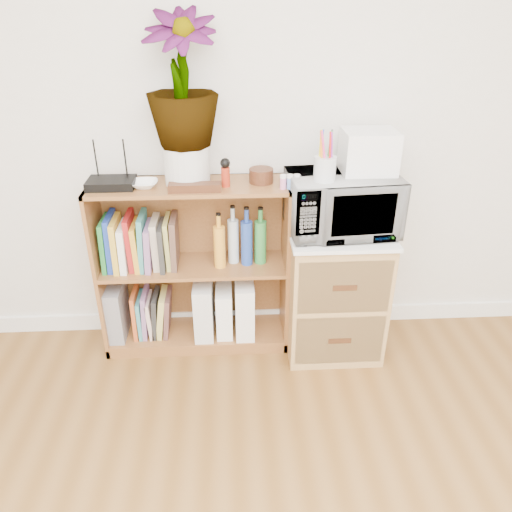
{
  "coord_description": "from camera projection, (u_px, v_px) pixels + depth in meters",
  "views": [
    {
      "loc": [
        -0.15,
        -0.25,
        1.79
      ],
      "look_at": [
        -0.03,
        1.95,
        0.62
      ],
      "focal_mm": 35.0,
      "sensor_mm": 36.0,
      "label": 1
    }
  ],
  "objects": [
    {
      "name": "skirting_board",
      "position": [
        258.0,
        316.0,
        3.02
      ],
      "size": [
        4.0,
        0.02,
        0.1
      ],
      "primitive_type": "cube",
      "color": "white",
      "rests_on": "ground"
    },
    {
      "name": "bookshelf",
      "position": [
        194.0,
        268.0,
        2.68
      ],
      "size": [
        1.0,
        0.3,
        0.95
      ],
      "primitive_type": "cube",
      "color": "brown",
      "rests_on": "ground"
    },
    {
      "name": "wicker_unit",
      "position": [
        334.0,
        291.0,
        2.71
      ],
      "size": [
        0.5,
        0.45,
        0.7
      ],
      "primitive_type": "cube",
      "color": "#9E7542",
      "rests_on": "ground"
    },
    {
      "name": "microwave",
      "position": [
        342.0,
        204.0,
        2.45
      ],
      "size": [
        0.56,
        0.4,
        0.29
      ],
      "primitive_type": "imported",
      "rotation": [
        0.0,
        0.0,
        0.08
      ],
      "color": "silver",
      "rests_on": "wicker_unit"
    },
    {
      "name": "pen_cup",
      "position": [
        325.0,
        169.0,
        2.29
      ],
      "size": [
        0.1,
        0.1,
        0.11
      ],
      "primitive_type": "cylinder",
      "color": "silver",
      "rests_on": "microwave"
    },
    {
      "name": "small_appliance",
      "position": [
        369.0,
        151.0,
        2.39
      ],
      "size": [
        0.25,
        0.21,
        0.2
      ],
      "primitive_type": "cube",
      "color": "white",
      "rests_on": "microwave"
    },
    {
      "name": "router",
      "position": [
        111.0,
        183.0,
        2.41
      ],
      "size": [
        0.23,
        0.15,
        0.04
      ],
      "primitive_type": "cube",
      "color": "black",
      "rests_on": "bookshelf"
    },
    {
      "name": "white_bowl",
      "position": [
        144.0,
        184.0,
        2.41
      ],
      "size": [
        0.13,
        0.13,
        0.03
      ],
      "primitive_type": "imported",
      "color": "white",
      "rests_on": "bookshelf"
    },
    {
      "name": "plant_pot",
      "position": [
        187.0,
        165.0,
        2.43
      ],
      "size": [
        0.22,
        0.22,
        0.19
      ],
      "primitive_type": "cylinder",
      "color": "silver",
      "rests_on": "bookshelf"
    },
    {
      "name": "potted_plant",
      "position": [
        181.0,
        80.0,
        2.24
      ],
      "size": [
        0.34,
        0.34,
        0.6
      ],
      "primitive_type": "imported",
      "color": "#387F32",
      "rests_on": "plant_pot"
    },
    {
      "name": "trinket_box",
      "position": [
        195.0,
        187.0,
        2.36
      ],
      "size": [
        0.25,
        0.06,
        0.04
      ],
      "primitive_type": "cube",
      "color": "#381E0F",
      "rests_on": "bookshelf"
    },
    {
      "name": "kokeshi_doll",
      "position": [
        226.0,
        177.0,
        2.41
      ],
      "size": [
        0.04,
        0.04,
        0.1
      ],
      "primitive_type": "cylinder",
      "color": "#9C2613",
      "rests_on": "bookshelf"
    },
    {
      "name": "wooden_bowl",
      "position": [
        261.0,
        176.0,
        2.46
      ],
      "size": [
        0.12,
        0.12,
        0.07
      ],
      "primitive_type": "cylinder",
      "color": "#361E0E",
      "rests_on": "bookshelf"
    },
    {
      "name": "paint_jars",
      "position": [
        290.0,
        184.0,
        2.39
      ],
      "size": [
        0.1,
        0.04,
        0.05
      ],
      "primitive_type": "cube",
      "color": "pink",
      "rests_on": "bookshelf"
    },
    {
      "name": "file_box",
      "position": [
        117.0,
        310.0,
        2.77
      ],
      "size": [
        0.09,
        0.25,
        0.31
      ],
      "primitive_type": "cube",
      "color": "gray",
      "rests_on": "bookshelf"
    },
    {
      "name": "magazine_holder_left",
      "position": [
        204.0,
        307.0,
        2.78
      ],
      "size": [
        0.1,
        0.26,
        0.32
      ],
      "primitive_type": "cube",
      "color": "silver",
      "rests_on": "bookshelf"
    },
    {
      "name": "magazine_holder_mid",
      "position": [
        224.0,
        310.0,
        2.8
      ],
      "size": [
        0.09,
        0.22,
        0.28
      ],
      "primitive_type": "cube",
      "color": "white",
      "rests_on": "bookshelf"
    },
    {
      "name": "magazine_holder_right",
      "position": [
        244.0,
        306.0,
        2.8
      ],
      "size": [
        0.1,
        0.26,
        0.32
      ],
      "primitive_type": "cube",
      "color": "white",
      "rests_on": "bookshelf"
    },
    {
      "name": "cookbooks",
      "position": [
        140.0,
        243.0,
        2.59
      ],
      "size": [
        0.39,
        0.2,
        0.29
      ],
      "color": "#1F7731",
      "rests_on": "bookshelf"
    },
    {
      "name": "liquor_bottles",
      "position": [
        241.0,
        237.0,
        2.61
      ],
      "size": [
        0.28,
        0.06,
        0.31
      ],
      "color": "gold",
      "rests_on": "bookshelf"
    },
    {
      "name": "lower_books",
      "position": [
        152.0,
        313.0,
        2.8
      ],
      "size": [
        0.21,
        0.19,
        0.27
      ],
      "color": "#BE5121",
      "rests_on": "bookshelf"
    }
  ]
}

